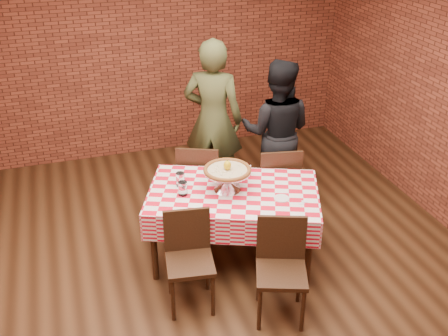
{
  "coord_description": "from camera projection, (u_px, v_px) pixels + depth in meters",
  "views": [
    {
      "loc": [
        -1.02,
        -3.72,
        3.3
      ],
      "look_at": [
        0.33,
        0.49,
        0.94
      ],
      "focal_mm": 42.68,
      "sensor_mm": 36.0,
      "label": 1
    }
  ],
  "objects": [
    {
      "name": "condiment_caddy",
      "position": [
        245.0,
        170.0,
        5.22
      ],
      "size": [
        0.09,
        0.08,
        0.13
      ],
      "primitive_type": "cube",
      "rotation": [
        0.0,
        0.0,
        0.04
      ],
      "color": "silver",
      "rests_on": "tablecloth"
    },
    {
      "name": "chair_near_right",
      "position": [
        281.0,
        274.0,
        4.41
      ],
      "size": [
        0.53,
        0.53,
        0.89
      ],
      "primitive_type": null,
      "rotation": [
        0.0,
        0.0,
        -0.35
      ],
      "color": "#352112",
      "rests_on": "ground"
    },
    {
      "name": "sweetener_packet_b",
      "position": [
        305.0,
        202.0,
        4.82
      ],
      "size": [
        0.06,
        0.04,
        0.0
      ],
      "primitive_type": "cube",
      "rotation": [
        0.0,
        0.0,
        -0.18
      ],
      "color": "white",
      "rests_on": "tablecloth"
    },
    {
      "name": "ground",
      "position": [
        206.0,
        285.0,
        4.95
      ],
      "size": [
        6.0,
        6.0,
        0.0
      ],
      "primitive_type": "plane",
      "color": "black",
      "rests_on": "ground"
    },
    {
      "name": "pizza_stand",
      "position": [
        227.0,
        180.0,
        4.96
      ],
      "size": [
        0.64,
        0.64,
        0.2
      ],
      "primitive_type": null,
      "rotation": [
        0.0,
        0.0,
        -0.79
      ],
      "color": "silver",
      "rests_on": "tablecloth"
    },
    {
      "name": "chair_near_left",
      "position": [
        190.0,
        264.0,
        4.53
      ],
      "size": [
        0.45,
        0.45,
        0.88
      ],
      "primitive_type": null,
      "rotation": [
        0.0,
        0.0,
        -0.14
      ],
      "color": "#352112",
      "rests_on": "ground"
    },
    {
      "name": "diner_olive",
      "position": [
        213.0,
        120.0,
        6.05
      ],
      "size": [
        0.81,
        0.72,
        1.87
      ],
      "primitive_type": "imported",
      "rotation": [
        0.0,
        0.0,
        2.63
      ],
      "color": "#3F4323",
      "rests_on": "ground"
    },
    {
      "name": "pizza",
      "position": [
        227.0,
        170.0,
        4.91
      ],
      "size": [
        0.63,
        0.63,
        0.03
      ],
      "primitive_type": "cylinder",
      "rotation": [
        0.0,
        0.0,
        -0.79
      ],
      "color": "beige",
      "rests_on": "pizza_stand"
    },
    {
      "name": "side_plate",
      "position": [
        282.0,
        198.0,
        4.86
      ],
      "size": [
        0.19,
        0.19,
        0.01
      ],
      "primitive_type": "cylinder",
      "rotation": [
        0.0,
        0.0,
        -0.38
      ],
      "color": "white",
      "rests_on": "tablecloth"
    },
    {
      "name": "sweetener_packet_a",
      "position": [
        301.0,
        203.0,
        4.79
      ],
      "size": [
        0.05,
        0.04,
        0.0
      ],
      "primitive_type": "cube",
      "rotation": [
        0.0,
        0.0,
        -0.01
      ],
      "color": "white",
      "rests_on": "tablecloth"
    },
    {
      "name": "back_wall",
      "position": [
        140.0,
        48.0,
        6.79
      ],
      "size": [
        5.5,
        0.0,
        5.5
      ],
      "primitive_type": "plane",
      "rotation": [
        1.57,
        0.0,
        0.0
      ],
      "color": "maroon",
      "rests_on": "ground"
    },
    {
      "name": "diner_black",
      "position": [
        276.0,
        132.0,
        5.98
      ],
      "size": [
        1.02,
        0.95,
        1.68
      ],
      "primitive_type": "imported",
      "rotation": [
        0.0,
        0.0,
        2.64
      ],
      "color": "black",
      "rests_on": "ground"
    },
    {
      "name": "tablecloth",
      "position": [
        233.0,
        203.0,
        5.05
      ],
      "size": [
        1.85,
        1.5,
        0.27
      ],
      "primitive_type": null,
      "rotation": [
        0.0,
        0.0,
        -0.38
      ],
      "color": "red",
      "rests_on": "table"
    },
    {
      "name": "chair_far_right",
      "position": [
        276.0,
        182.0,
        5.74
      ],
      "size": [
        0.51,
        0.51,
        0.92
      ],
      "primitive_type": null,
      "rotation": [
        0.0,
        0.0,
        2.96
      ],
      "color": "#352112",
      "rests_on": "ground"
    },
    {
      "name": "table",
      "position": [
        233.0,
        225.0,
        5.16
      ],
      "size": [
        1.8,
        1.46,
        0.75
      ],
      "primitive_type": "cube",
      "rotation": [
        0.0,
        0.0,
        -0.38
      ],
      "color": "#352112",
      "rests_on": "ground"
    },
    {
      "name": "water_glass_right",
      "position": [
        180.0,
        179.0,
        5.05
      ],
      "size": [
        0.11,
        0.11,
        0.13
      ],
      "primitive_type": "cylinder",
      "rotation": [
        0.0,
        0.0,
        -0.38
      ],
      "color": "white",
      "rests_on": "tablecloth"
    },
    {
      "name": "chair_far_left",
      "position": [
        200.0,
        179.0,
        5.79
      ],
      "size": [
        0.58,
        0.58,
        0.92
      ],
      "primitive_type": null,
      "rotation": [
        0.0,
        0.0,
        2.73
      ],
      "color": "#352112",
      "rests_on": "ground"
    },
    {
      "name": "water_glass_left",
      "position": [
        183.0,
        188.0,
        4.9
      ],
      "size": [
        0.11,
        0.11,
        0.13
      ],
      "primitive_type": "cylinder",
      "rotation": [
        0.0,
        0.0,
        -0.38
      ],
      "color": "white",
      "rests_on": "tablecloth"
    },
    {
      "name": "lemon",
      "position": [
        227.0,
        165.0,
        4.89
      ],
      "size": [
        0.1,
        0.1,
        0.09
      ],
      "primitive_type": "ellipsoid",
      "rotation": [
        0.0,
        0.0,
        -0.79
      ],
      "color": "#E6B808",
      "rests_on": "pizza"
    }
  ]
}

